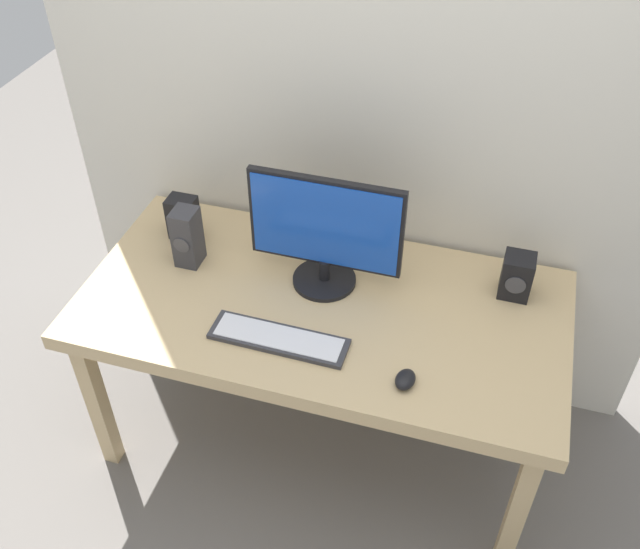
{
  "coord_description": "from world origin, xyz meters",
  "views": [
    {
      "loc": [
        0.47,
        -1.6,
        2.3
      ],
      "look_at": [
        -0.01,
        0.0,
        0.83
      ],
      "focal_mm": 39.75,
      "sensor_mm": 36.0,
      "label": 1
    }
  ],
  "objects_px": {
    "desk": "(322,317)",
    "monitor": "(325,232)",
    "keyboard_primary": "(279,339)",
    "mouse": "(405,380)",
    "speaker_left": "(187,237)",
    "speaker_right": "(517,276)",
    "audio_controller": "(183,218)"
  },
  "relations": [
    {
      "from": "monitor",
      "to": "speaker_right",
      "type": "relative_size",
      "value": 3.3
    },
    {
      "from": "mouse",
      "to": "speaker_left",
      "type": "bearing_deg",
      "value": 166.62
    },
    {
      "from": "keyboard_primary",
      "to": "mouse",
      "type": "height_order",
      "value": "mouse"
    },
    {
      "from": "keyboard_primary",
      "to": "speaker_left",
      "type": "xyz_separation_m",
      "value": [
        -0.42,
        0.27,
        0.1
      ]
    },
    {
      "from": "speaker_right",
      "to": "audio_controller",
      "type": "height_order",
      "value": "audio_controller"
    },
    {
      "from": "desk",
      "to": "mouse",
      "type": "height_order",
      "value": "mouse"
    },
    {
      "from": "monitor",
      "to": "speaker_left",
      "type": "distance_m",
      "value": 0.49
    },
    {
      "from": "monitor",
      "to": "mouse",
      "type": "bearing_deg",
      "value": -46.46
    },
    {
      "from": "speaker_left",
      "to": "monitor",
      "type": "bearing_deg",
      "value": 4.75
    },
    {
      "from": "speaker_right",
      "to": "desk",
      "type": "bearing_deg",
      "value": -159.29
    },
    {
      "from": "keyboard_primary",
      "to": "speaker_right",
      "type": "distance_m",
      "value": 0.8
    },
    {
      "from": "desk",
      "to": "keyboard_primary",
      "type": "relative_size",
      "value": 3.66
    },
    {
      "from": "mouse",
      "to": "speaker_right",
      "type": "height_order",
      "value": "speaker_right"
    },
    {
      "from": "mouse",
      "to": "audio_controller",
      "type": "bearing_deg",
      "value": 161.48
    },
    {
      "from": "monitor",
      "to": "speaker_left",
      "type": "xyz_separation_m",
      "value": [
        -0.48,
        -0.04,
        -0.1
      ]
    },
    {
      "from": "speaker_right",
      "to": "audio_controller",
      "type": "relative_size",
      "value": 0.97
    },
    {
      "from": "desk",
      "to": "speaker_left",
      "type": "height_order",
      "value": "speaker_left"
    },
    {
      "from": "monitor",
      "to": "speaker_left",
      "type": "bearing_deg",
      "value": -175.25
    },
    {
      "from": "keyboard_primary",
      "to": "speaker_right",
      "type": "xyz_separation_m",
      "value": [
        0.67,
        0.43,
        0.07
      ]
    },
    {
      "from": "keyboard_primary",
      "to": "mouse",
      "type": "xyz_separation_m",
      "value": [
        0.41,
        -0.06,
        0.01
      ]
    },
    {
      "from": "speaker_right",
      "to": "speaker_left",
      "type": "height_order",
      "value": "speaker_left"
    },
    {
      "from": "desk",
      "to": "keyboard_primary",
      "type": "bearing_deg",
      "value": -111.41
    },
    {
      "from": "desk",
      "to": "keyboard_primary",
      "type": "height_order",
      "value": "keyboard_primary"
    },
    {
      "from": "speaker_right",
      "to": "monitor",
      "type": "bearing_deg",
      "value": -169.48
    },
    {
      "from": "mouse",
      "to": "speaker_left",
      "type": "xyz_separation_m",
      "value": [
        -0.82,
        0.33,
        0.09
      ]
    },
    {
      "from": "desk",
      "to": "speaker_right",
      "type": "distance_m",
      "value": 0.65
    },
    {
      "from": "speaker_right",
      "to": "audio_controller",
      "type": "bearing_deg",
      "value": -178.81
    },
    {
      "from": "desk",
      "to": "monitor",
      "type": "height_order",
      "value": "monitor"
    },
    {
      "from": "mouse",
      "to": "audio_controller",
      "type": "relative_size",
      "value": 0.51
    },
    {
      "from": "mouse",
      "to": "speaker_left",
      "type": "height_order",
      "value": "speaker_left"
    },
    {
      "from": "desk",
      "to": "monitor",
      "type": "bearing_deg",
      "value": 101.27
    },
    {
      "from": "keyboard_primary",
      "to": "speaker_left",
      "type": "distance_m",
      "value": 0.51
    }
  ]
}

